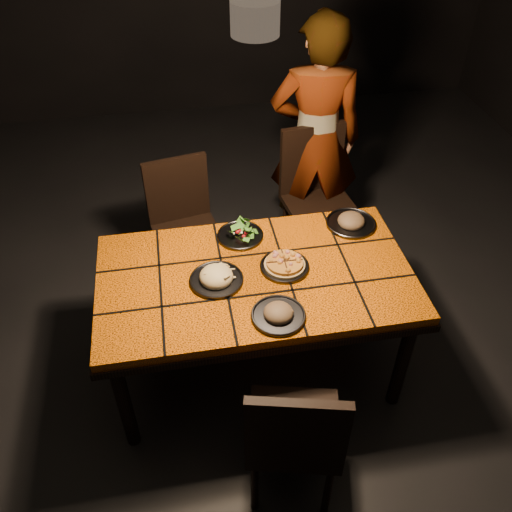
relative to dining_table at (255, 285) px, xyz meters
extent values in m
cube|color=black|center=(0.00, 0.00, -0.69)|extent=(6.00, 7.00, 0.04)
cube|color=#DE6507|center=(0.00, 0.00, 0.05)|extent=(1.60, 0.90, 0.05)
cube|color=black|center=(0.00, 0.00, 0.01)|extent=(1.62, 0.92, 0.04)
cylinder|color=black|center=(-0.72, -0.37, -0.34)|extent=(0.07, 0.07, 0.66)
cylinder|color=black|center=(0.72, -0.37, -0.34)|extent=(0.07, 0.07, 0.66)
cylinder|color=black|center=(-0.72, 0.37, -0.34)|extent=(0.07, 0.07, 0.66)
cylinder|color=black|center=(0.72, 0.37, -0.34)|extent=(0.07, 0.07, 0.66)
cube|color=black|center=(0.05, -0.71, -0.23)|extent=(0.50, 0.50, 0.04)
cube|color=black|center=(0.01, -0.89, 0.01)|extent=(0.41, 0.13, 0.45)
cylinder|color=black|center=(0.25, -0.58, -0.46)|extent=(0.04, 0.04, 0.42)
cylinder|color=black|center=(-0.07, -0.51, -0.46)|extent=(0.04, 0.04, 0.42)
cylinder|color=black|center=(0.17, -0.91, -0.46)|extent=(0.04, 0.04, 0.42)
cylinder|color=black|center=(-0.15, -0.83, -0.46)|extent=(0.04, 0.04, 0.42)
cube|color=black|center=(-0.31, 0.76, -0.23)|extent=(0.48, 0.48, 0.04)
cube|color=black|center=(-0.34, 0.95, 0.01)|extent=(0.41, 0.12, 0.45)
cylinder|color=black|center=(-0.44, 0.57, -0.46)|extent=(0.04, 0.04, 0.42)
cylinder|color=black|center=(-0.11, 0.63, -0.46)|extent=(0.04, 0.04, 0.42)
cylinder|color=black|center=(-0.50, 0.89, -0.46)|extent=(0.04, 0.04, 0.42)
cylinder|color=black|center=(-0.18, 0.96, -0.46)|extent=(0.04, 0.04, 0.42)
cube|color=black|center=(0.60, 0.87, -0.20)|extent=(0.50, 0.50, 0.04)
cube|color=black|center=(0.57, 1.07, 0.07)|extent=(0.44, 0.10, 0.49)
cylinder|color=black|center=(0.45, 0.67, -0.44)|extent=(0.04, 0.04, 0.45)
cylinder|color=black|center=(0.80, 0.72, -0.44)|extent=(0.04, 0.04, 0.45)
cylinder|color=black|center=(0.40, 1.03, -0.44)|extent=(0.04, 0.04, 0.45)
cylinder|color=black|center=(0.76, 1.07, -0.44)|extent=(0.04, 0.04, 0.45)
imported|color=brown|center=(0.61, 1.12, 0.17)|extent=(0.68, 0.50, 1.68)
cylinder|color=black|center=(0.00, 0.00, 1.33)|extent=(0.18, 0.18, 0.12)
cylinder|color=#35353A|center=(0.16, 0.02, 0.08)|extent=(0.25, 0.25, 0.01)
torus|color=#35353A|center=(0.16, 0.02, 0.09)|extent=(0.25, 0.25, 0.01)
cylinder|color=tan|center=(0.16, 0.02, 0.10)|extent=(0.22, 0.22, 0.01)
cylinder|color=gold|center=(0.16, 0.02, 0.11)|extent=(0.20, 0.20, 0.02)
cylinder|color=#35353A|center=(-0.20, -0.02, 0.08)|extent=(0.27, 0.27, 0.01)
torus|color=#35353A|center=(-0.20, -0.02, 0.09)|extent=(0.27, 0.27, 0.01)
ellipsoid|color=beige|center=(-0.20, -0.02, 0.11)|extent=(0.16, 0.16, 0.09)
cylinder|color=#35353A|center=(-0.03, 0.31, 0.08)|extent=(0.25, 0.25, 0.01)
torus|color=#35353A|center=(-0.03, 0.31, 0.09)|extent=(0.26, 0.26, 0.01)
cylinder|color=#35353A|center=(0.05, -0.31, 0.08)|extent=(0.26, 0.26, 0.01)
torus|color=#35353A|center=(0.05, -0.31, 0.09)|extent=(0.26, 0.26, 0.01)
ellipsoid|color=brown|center=(0.05, -0.31, 0.11)|extent=(0.15, 0.15, 0.08)
cylinder|color=#35353A|center=(0.60, 0.31, 0.08)|extent=(0.28, 0.28, 0.01)
torus|color=#35353A|center=(0.60, 0.31, 0.09)|extent=(0.28, 0.28, 0.01)
ellipsoid|color=brown|center=(0.60, 0.31, 0.11)|extent=(0.17, 0.17, 0.09)
camera|label=1|loc=(-0.35, -1.99, 1.95)|focal=38.00mm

